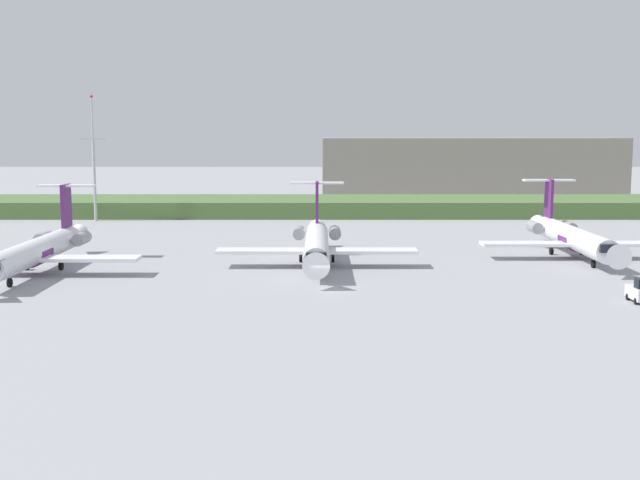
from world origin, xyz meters
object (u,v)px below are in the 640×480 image
regional_jet_fourth (568,236)px  antenna_mast (90,169)px  baggage_tug (637,291)px  regional_jet_second (33,250)px  regional_jet_third (313,243)px

regional_jet_fourth → antenna_mast: bearing=149.9°
antenna_mast → baggage_tug: (67.79, -66.91, -7.97)m
regional_jet_fourth → antenna_mast: antenna_mast is taller
regional_jet_second → antenna_mast: size_ratio=1.44×
antenna_mast → baggage_tug: bearing=-44.6°
regional_jet_third → baggage_tug: bearing=-35.3°
regional_jet_third → regional_jet_fourth: 31.82m
regional_jet_third → regional_jet_fourth: (31.29, 5.81, 0.00)m
regional_jet_third → baggage_tug: 35.88m
baggage_tug → regional_jet_third: bearing=144.7°
regional_jet_fourth → regional_jet_third: bearing=-169.5°
antenna_mast → baggage_tug: size_ratio=6.73×
regional_jet_second → regional_jet_fourth: bearing=10.3°
regional_jet_second → regional_jet_fourth: size_ratio=1.00×
regional_jet_fourth → baggage_tug: size_ratio=9.69×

